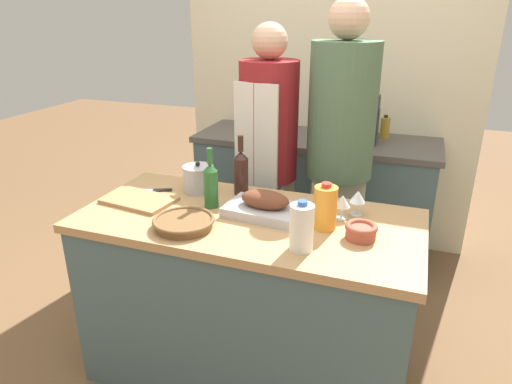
% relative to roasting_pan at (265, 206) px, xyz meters
% --- Properties ---
extents(ground_plane, '(12.00, 12.00, 0.00)m').
position_rel_roasting_pan_xyz_m(ground_plane, '(-0.07, -0.05, -0.92)').
color(ground_plane, brown).
extents(kitchen_island, '(1.54, 0.73, 0.88)m').
position_rel_roasting_pan_xyz_m(kitchen_island, '(-0.07, -0.05, -0.48)').
color(kitchen_island, '#4C666B').
rests_on(kitchen_island, ground_plane).
extents(back_counter, '(1.72, 0.60, 0.90)m').
position_rel_roasting_pan_xyz_m(back_counter, '(-0.07, 1.32, -0.47)').
color(back_counter, '#4C666B').
rests_on(back_counter, ground_plane).
extents(back_wall, '(2.22, 0.10, 2.55)m').
position_rel_roasting_pan_xyz_m(back_wall, '(-0.07, 1.67, 0.35)').
color(back_wall, beige).
rests_on(back_wall, ground_plane).
extents(roasting_pan, '(0.37, 0.25, 0.12)m').
position_rel_roasting_pan_xyz_m(roasting_pan, '(0.00, 0.00, 0.00)').
color(roasting_pan, '#BCBCC1').
rests_on(roasting_pan, kitchen_island).
extents(wicker_basket, '(0.27, 0.27, 0.04)m').
position_rel_roasting_pan_xyz_m(wicker_basket, '(-0.29, -0.24, -0.02)').
color(wicker_basket, brown).
rests_on(wicker_basket, kitchen_island).
extents(cutting_board, '(0.36, 0.25, 0.02)m').
position_rel_roasting_pan_xyz_m(cutting_board, '(-0.63, -0.06, -0.04)').
color(cutting_board, '#AD7F51').
rests_on(cutting_board, kitchen_island).
extents(stock_pot, '(0.16, 0.16, 0.16)m').
position_rel_roasting_pan_xyz_m(stock_pot, '(-0.42, 0.16, 0.02)').
color(stock_pot, '#B7B7BC').
rests_on(stock_pot, kitchen_island).
extents(mixing_bowl, '(0.13, 0.13, 0.06)m').
position_rel_roasting_pan_xyz_m(mixing_bowl, '(0.44, -0.08, -0.01)').
color(mixing_bowl, '#A84C38').
rests_on(mixing_bowl, kitchen_island).
extents(juice_jug, '(0.10, 0.10, 0.21)m').
position_rel_roasting_pan_xyz_m(juice_jug, '(0.28, -0.04, 0.05)').
color(juice_jug, orange).
rests_on(juice_jug, kitchen_island).
extents(milk_jug, '(0.09, 0.09, 0.21)m').
position_rel_roasting_pan_xyz_m(milk_jug, '(0.23, -0.25, 0.05)').
color(milk_jug, white).
rests_on(milk_jug, kitchen_island).
extents(wine_bottle_green, '(0.07, 0.07, 0.30)m').
position_rel_roasting_pan_xyz_m(wine_bottle_green, '(-0.20, 0.20, 0.07)').
color(wine_bottle_green, '#381E19').
rests_on(wine_bottle_green, kitchen_island).
extents(wine_bottle_dark, '(0.07, 0.07, 0.29)m').
position_rel_roasting_pan_xyz_m(wine_bottle_dark, '(-0.27, 0.01, 0.07)').
color(wine_bottle_dark, '#28662D').
rests_on(wine_bottle_dark, kitchen_island).
extents(wine_glass_left, '(0.07, 0.07, 0.12)m').
position_rel_roasting_pan_xyz_m(wine_glass_left, '(0.39, 0.15, 0.04)').
color(wine_glass_left, silver).
rests_on(wine_glass_left, kitchen_island).
extents(wine_glass_right, '(0.07, 0.07, 0.11)m').
position_rel_roasting_pan_xyz_m(wine_glass_right, '(0.33, 0.09, 0.04)').
color(wine_glass_right, silver).
rests_on(wine_glass_right, kitchen_island).
extents(knife_chef, '(0.25, 0.13, 0.01)m').
position_rel_roasting_pan_xyz_m(knife_chef, '(-0.66, 0.07, -0.04)').
color(knife_chef, '#B7B7BC').
rests_on(knife_chef, kitchen_island).
extents(stand_mixer, '(0.18, 0.14, 0.33)m').
position_rel_roasting_pan_xyz_m(stand_mixer, '(0.27, 1.30, 0.11)').
color(stand_mixer, '#333842').
rests_on(stand_mixer, back_counter).
extents(condiment_bottle_tall, '(0.05, 0.05, 0.19)m').
position_rel_roasting_pan_xyz_m(condiment_bottle_tall, '(-0.27, 1.17, 0.06)').
color(condiment_bottle_tall, maroon).
rests_on(condiment_bottle_tall, back_counter).
extents(condiment_bottle_short, '(0.05, 0.05, 0.14)m').
position_rel_roasting_pan_xyz_m(condiment_bottle_short, '(0.21, 1.43, 0.04)').
color(condiment_bottle_short, '#B28E2D').
rests_on(condiment_bottle_short, back_counter).
extents(condiment_bottle_extra, '(0.06, 0.06, 0.17)m').
position_rel_roasting_pan_xyz_m(condiment_bottle_extra, '(0.39, 1.46, 0.05)').
color(condiment_bottle_extra, '#B28E2D').
rests_on(condiment_bottle_extra, back_counter).
extents(person_cook_aproned, '(0.34, 0.35, 1.69)m').
position_rel_roasting_pan_xyz_m(person_cook_aproned, '(-0.20, 0.64, 0.02)').
color(person_cook_aproned, beige).
rests_on(person_cook_aproned, ground_plane).
extents(person_cook_guest, '(0.37, 0.37, 1.81)m').
position_rel_roasting_pan_xyz_m(person_cook_guest, '(0.21, 0.66, 0.08)').
color(person_cook_guest, beige).
rests_on(person_cook_guest, ground_plane).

